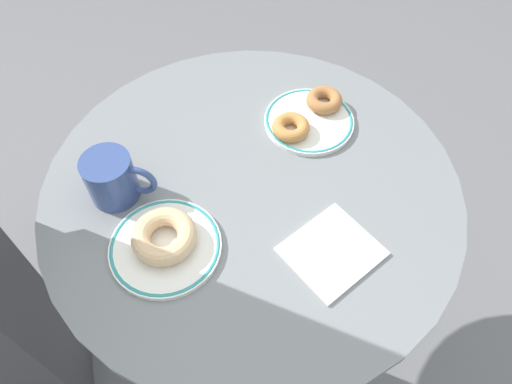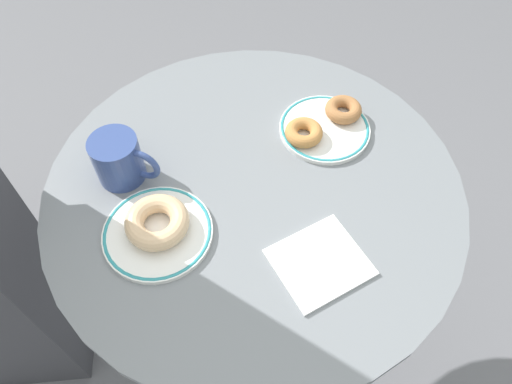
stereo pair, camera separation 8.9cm
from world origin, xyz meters
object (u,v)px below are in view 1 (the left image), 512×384
Objects in this scene: cafe_table at (252,247)px; donut_glazed at (164,236)px; donut_old_fashioned at (291,127)px; paper_napkin at (332,251)px; coffee_mug at (113,178)px; plate_left at (165,247)px; donut_cinnamon at (324,100)px; plate_right at (309,121)px.

cafe_table is 7.07× the size of donut_glazed.
donut_old_fashioned is 0.28m from paper_napkin.
donut_old_fashioned is 0.36m from coffee_mug.
donut_glazed is at bearing 41.21° from plate_left.
coffee_mug is (-0.44, 0.14, 0.02)m from donut_cinnamon.
donut_cinnamon is (0.45, 0.01, -0.00)m from donut_glazed.
donut_cinnamon is at bearing 40.61° from paper_napkin.
plate_left is 1.73× the size of donut_glazed.
plate_left is (-0.20, 0.02, 0.25)m from cafe_table.
paper_napkin is 1.23× the size of coffee_mug.
donut_cinnamon is 0.51× the size of paper_napkin.
paper_napkin reaches higher than cafe_table.
cafe_table is at bearing 86.90° from paper_napkin.
donut_old_fashioned is at bearing 1.23° from donut_glazed.
paper_napkin is at bearing -139.39° from donut_cinnamon.
donut_glazed is at bearing -178.77° from donut_old_fashioned.
donut_glazed is 1.48× the size of donut_cinnamon.
paper_napkin is (0.18, -0.22, -0.03)m from donut_glazed.
plate_right reaches higher than cafe_table.
donut_glazed is (-0.19, 0.02, 0.27)m from cafe_table.
plate_left is 0.16m from coffee_mug.
plate_right is at bearing 6.61° from cafe_table.
plate_right reaches higher than paper_napkin.
donut_glazed is at bearing 129.74° from paper_napkin.
paper_napkin is (0.19, -0.22, -0.00)m from plate_left.
plate_left is 1.61× the size of coffee_mug.
donut_old_fashioned is (0.15, 0.03, 0.27)m from cafe_table.
coffee_mug is (-0.33, 0.14, 0.02)m from donut_old_fashioned.
paper_napkin is at bearing -93.10° from cafe_table.
donut_cinnamon is at bearing 0.78° from donut_glazed.
plate_left reaches higher than paper_napkin.
donut_cinnamon and donut_old_fashioned have the same top height.
plate_right is 2.46× the size of donut_cinnamon.
plate_right is at bearing -20.85° from coffee_mug.
cafe_table is 0.32m from plate_left.
paper_napkin is (-0.16, -0.23, -0.02)m from donut_old_fashioned.
donut_old_fashioned is at bearing 55.33° from paper_napkin.
cafe_table is at bearing -173.39° from plate_right.
donut_cinnamon is 0.11m from donut_old_fashioned.
coffee_mug is at bearing 85.91° from donut_glazed.
donut_cinnamon is at bearing -0.66° from donut_old_fashioned.
cafe_table is 0.31m from donut_old_fashioned.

